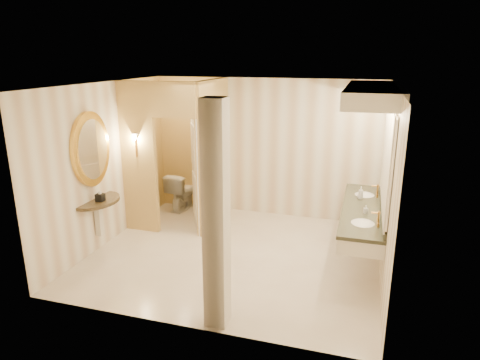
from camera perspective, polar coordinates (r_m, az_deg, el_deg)
name	(u,v)px	position (r m, az deg, el deg)	size (l,w,h in m)	color
floor	(235,254)	(7.05, -0.73, -9.87)	(4.50, 4.50, 0.00)	white
ceiling	(234,85)	(6.34, -0.83, 12.58)	(4.50, 4.50, 0.00)	silver
wall_back	(265,148)	(8.44, 3.30, 4.27)	(4.50, 0.02, 2.70)	white
wall_front	(180,221)	(4.80, -7.97, -5.48)	(4.50, 0.02, 2.70)	white
wall_left	(107,164)	(7.53, -17.35, 2.04)	(0.02, 4.00, 2.70)	white
wall_right	(388,187)	(6.30, 19.16, -0.89)	(0.02, 4.00, 2.70)	white
toilet_closet	(191,154)	(7.82, -6.55, 3.47)	(1.50, 1.55, 2.70)	#D3BB6E
wall_sconce	(135,138)	(7.64, -13.78, 5.45)	(0.14, 0.14, 0.42)	#BA833B
vanity	(370,160)	(6.60, 16.94, 2.60)	(0.75, 2.60, 2.09)	silver
console_shelf	(93,172)	(7.16, -19.03, 1.06)	(0.91, 0.91, 1.91)	black
pillar	(216,218)	(4.84, -3.21, -5.12)	(0.26, 0.26, 2.70)	silver
tissue_box	(100,197)	(7.16, -18.14, -2.23)	(0.12, 0.12, 0.12)	black
toilet	(182,191)	(9.00, -7.74, -1.43)	(0.43, 0.76, 0.78)	white
soap_bottle_a	(366,209)	(6.56, 16.42, -3.78)	(0.05, 0.05, 0.12)	beige
soap_bottle_b	(360,195)	(7.19, 15.75, -1.93)	(0.10, 0.10, 0.13)	silver
soap_bottle_c	(361,193)	(7.16, 15.81, -1.65)	(0.08, 0.08, 0.21)	#C6B28C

